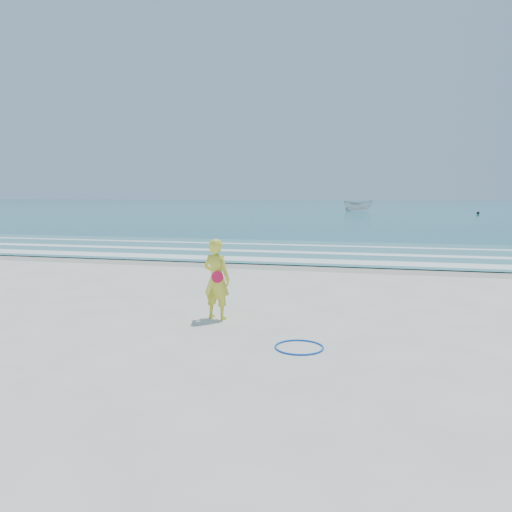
# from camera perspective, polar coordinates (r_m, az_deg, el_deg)

# --- Properties ---
(ground) EXTENTS (400.00, 400.00, 0.00)m
(ground) POSITION_cam_1_polar(r_m,az_deg,el_deg) (11.15, -6.26, -7.57)
(ground) COLOR silver
(ground) RESTS_ON ground
(wet_sand) EXTENTS (400.00, 2.40, 0.00)m
(wet_sand) POSITION_cam_1_polar(r_m,az_deg,el_deg) (19.69, 2.71, -1.10)
(wet_sand) COLOR #B2A893
(wet_sand) RESTS_ON ground
(ocean) EXTENTS (400.00, 190.00, 0.04)m
(ocean) POSITION_cam_1_polar(r_m,az_deg,el_deg) (115.22, 11.93, 5.61)
(ocean) COLOR #19727F
(ocean) RESTS_ON ground
(shallow) EXTENTS (400.00, 10.00, 0.01)m
(shallow) POSITION_cam_1_polar(r_m,az_deg,el_deg) (24.57, 4.94, 0.63)
(shallow) COLOR #59B7AD
(shallow) RESTS_ON ocean
(foam_near) EXTENTS (400.00, 1.40, 0.01)m
(foam_near) POSITION_cam_1_polar(r_m,az_deg,el_deg) (20.95, 3.39, -0.46)
(foam_near) COLOR white
(foam_near) RESTS_ON shallow
(foam_mid) EXTENTS (400.00, 0.90, 0.01)m
(foam_mid) POSITION_cam_1_polar(r_m,az_deg,el_deg) (23.78, 4.65, 0.44)
(foam_mid) COLOR white
(foam_mid) RESTS_ON shallow
(foam_far) EXTENTS (400.00, 0.60, 0.01)m
(foam_far) POSITION_cam_1_polar(r_m,az_deg,el_deg) (27.03, 5.76, 1.23)
(foam_far) COLOR white
(foam_far) RESTS_ON shallow
(hoop) EXTENTS (1.21, 1.21, 0.03)m
(hoop) POSITION_cam_1_polar(r_m,az_deg,el_deg) (9.36, 4.96, -10.34)
(hoop) COLOR blue
(hoop) RESTS_ON ground
(boat) EXTENTS (4.63, 1.91, 1.76)m
(boat) POSITION_cam_1_polar(r_m,az_deg,el_deg) (83.11, 11.59, 5.70)
(boat) COLOR silver
(boat) RESTS_ON ocean
(buoy) EXTENTS (0.39, 0.39, 0.39)m
(buoy) POSITION_cam_1_polar(r_m,az_deg,el_deg) (73.58, 24.04, 4.52)
(buoy) COLOR black
(buoy) RESTS_ON ocean
(woman) EXTENTS (0.76, 0.60, 1.83)m
(woman) POSITION_cam_1_polar(r_m,az_deg,el_deg) (11.27, -4.52, -2.63)
(woman) COLOR yellow
(woman) RESTS_ON ground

